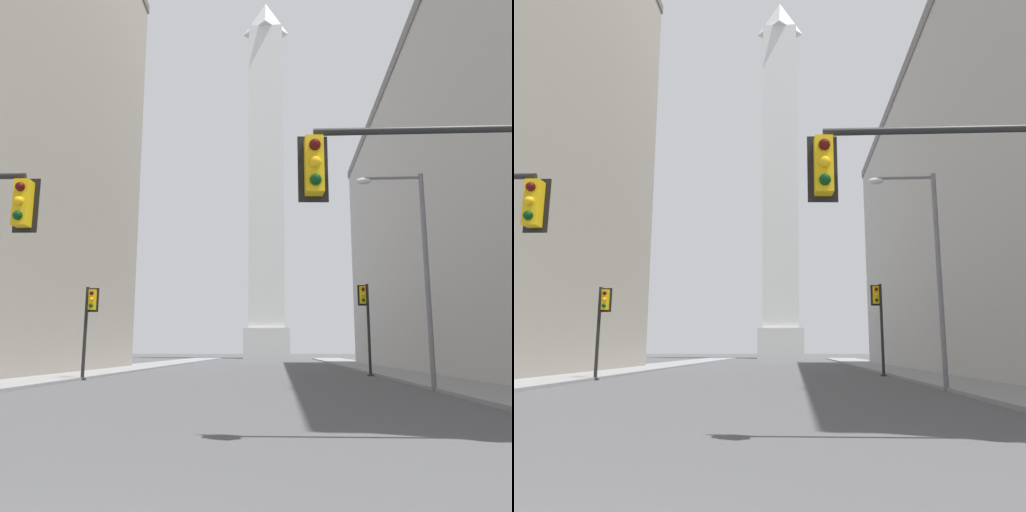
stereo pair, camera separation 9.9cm
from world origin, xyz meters
TOP-DOWN VIEW (x-y plane):
  - sidewalk_left at (-10.71, 33.91)m, footprint 5.00×113.03m
  - sidewalk_right at (10.71, 33.91)m, footprint 5.00×113.03m
  - obelisk at (0.00, 94.19)m, footprint 8.62×8.62m
  - traffic_light_mid_right at (7.71, 29.04)m, footprint 0.79×0.51m
  - traffic_light_near_right at (6.16, 6.22)m, footprint 5.60×0.51m
  - traffic_light_mid_left at (-8.10, 24.07)m, footprint 0.77×0.50m
  - street_lamp at (7.82, 17.51)m, footprint 2.80×0.36m

SIDE VIEW (x-z plane):
  - sidewalk_left at x=-10.71m, z-range 0.00..0.15m
  - sidewalk_right at x=10.71m, z-range 0.00..0.15m
  - traffic_light_mid_left at x=-8.10m, z-range 0.80..5.79m
  - traffic_light_mid_right at x=7.71m, z-range 0.91..6.62m
  - traffic_light_near_right at x=6.16m, z-range 1.54..7.31m
  - street_lamp at x=7.82m, z-range 0.94..9.79m
  - obelisk at x=0.00m, z-range -1.40..74.70m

